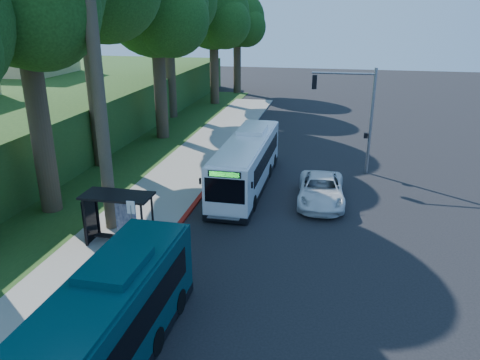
% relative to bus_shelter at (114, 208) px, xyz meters
% --- Properties ---
extents(ground, '(140.00, 140.00, 0.00)m').
position_rel_bus_shelter_xyz_m(ground, '(7.26, 2.86, -1.81)').
color(ground, black).
rests_on(ground, ground).
extents(sidewalk, '(4.50, 70.00, 0.12)m').
position_rel_bus_shelter_xyz_m(sidewalk, '(-0.04, 2.86, -1.75)').
color(sidewalk, gray).
rests_on(sidewalk, ground).
extents(red_curb, '(0.25, 30.00, 0.13)m').
position_rel_bus_shelter_xyz_m(red_curb, '(2.26, -1.14, -1.74)').
color(red_curb, maroon).
rests_on(red_curb, ground).
extents(grass_verge, '(8.00, 70.00, 0.06)m').
position_rel_bus_shelter_xyz_m(grass_verge, '(-5.74, 7.86, -1.78)').
color(grass_verge, '#234719').
rests_on(grass_verge, ground).
extents(bus_shelter, '(3.20, 1.51, 2.55)m').
position_rel_bus_shelter_xyz_m(bus_shelter, '(0.00, 0.00, 0.00)').
color(bus_shelter, black).
rests_on(bus_shelter, ground).
extents(stop_sign_pole, '(0.35, 0.06, 3.17)m').
position_rel_bus_shelter_xyz_m(stop_sign_pole, '(1.86, -2.14, 0.28)').
color(stop_sign_pole, gray).
rests_on(stop_sign_pole, ground).
extents(traffic_signal_pole, '(4.10, 0.30, 7.00)m').
position_rel_bus_shelter_xyz_m(traffic_signal_pole, '(11.04, 12.86, 2.62)').
color(traffic_signal_pole, gray).
rests_on(traffic_signal_pole, ground).
extents(hillside_backdrop, '(24.00, 60.00, 8.80)m').
position_rel_bus_shelter_xyz_m(hillside_backdrop, '(-19.04, 17.96, 0.63)').
color(hillside_backdrop, '#234719').
rests_on(hillside_backdrop, ground).
extents(tree_2, '(8.82, 8.40, 15.12)m').
position_rel_bus_shelter_xyz_m(tree_2, '(-4.64, 18.84, 8.67)').
color(tree_2, '#382B1E').
rests_on(tree_2, ground).
extents(tree_4, '(8.40, 8.00, 14.14)m').
position_rel_bus_shelter_xyz_m(tree_4, '(-4.14, 34.84, 7.92)').
color(tree_4, '#382B1E').
rests_on(tree_4, ground).
extents(tree_5, '(7.35, 7.00, 12.86)m').
position_rel_bus_shelter_xyz_m(tree_5, '(-3.16, 42.84, 7.16)').
color(tree_5, '#382B1E').
rests_on(tree_5, ground).
extents(white_bus, '(2.51, 11.23, 3.34)m').
position_rel_bus_shelter_xyz_m(white_bus, '(4.58, 8.67, -0.18)').
color(white_bus, white).
rests_on(white_bus, ground).
extents(teal_bus, '(2.53, 11.17, 3.32)m').
position_rel_bus_shelter_xyz_m(teal_bus, '(3.47, -8.67, -0.19)').
color(teal_bus, '#0A333A').
rests_on(teal_bus, ground).
extents(pickup, '(2.77, 5.61, 1.53)m').
position_rel_bus_shelter_xyz_m(pickup, '(9.22, 6.97, -1.04)').
color(pickup, white).
rests_on(pickup, ground).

